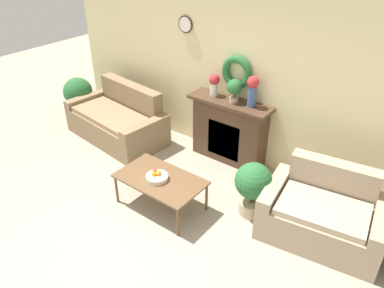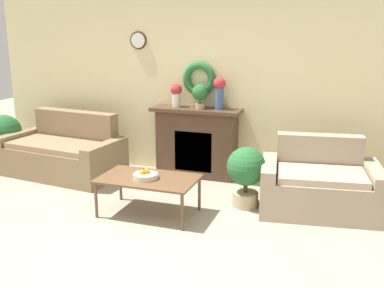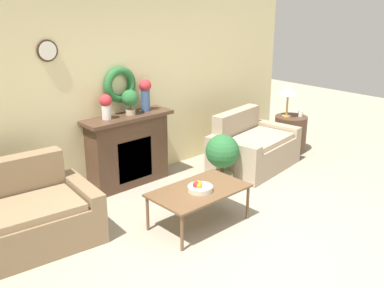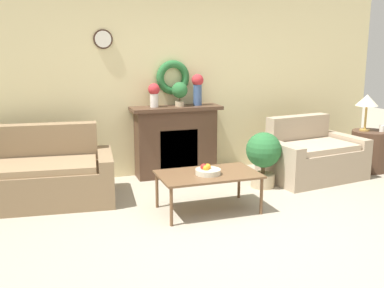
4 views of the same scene
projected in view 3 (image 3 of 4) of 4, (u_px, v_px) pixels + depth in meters
ground_plane at (261, 250)px, 4.82m from camera, size 16.00×16.00×0.00m
wall_back at (118, 89)px, 6.19m from camera, size 6.80×0.17×2.70m
fireplace at (128, 150)px, 6.30m from camera, size 1.30×0.41×1.03m
couch_left at (10, 222)px, 4.75m from camera, size 1.86×1.12×0.91m
loveseat_right at (252, 148)px, 7.00m from camera, size 1.49×1.08×0.86m
coffee_table at (199, 192)px, 5.22m from camera, size 1.14×0.68×0.45m
fruit_bowl at (199, 187)px, 5.15m from camera, size 0.29×0.29×0.12m
side_table_by_loveseat at (290, 134)px, 7.71m from camera, size 0.54×0.54×0.61m
table_lamp at (288, 91)px, 7.46m from camera, size 0.33×0.33×0.55m
mug at (301, 114)px, 7.61m from camera, size 0.08×0.08×0.09m
vase_on_mantel_left at (106, 105)px, 5.88m from camera, size 0.17×0.17×0.34m
vase_on_mantel_right at (145, 92)px, 6.27m from camera, size 0.17×0.17×0.45m
potted_plant_on_mantel at (130, 99)px, 6.09m from camera, size 0.23×0.23×0.35m
potted_plant_floor_by_loveseat at (222, 155)px, 6.29m from camera, size 0.47×0.47×0.75m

